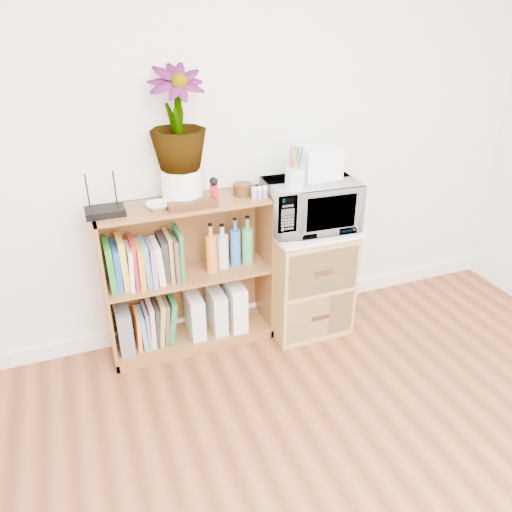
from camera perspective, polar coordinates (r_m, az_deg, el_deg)
skirting_board at (r=3.44m, az=-2.13°, el=-6.44°), size 4.00×0.02×0.10m
bookshelf at (r=3.03m, az=-7.68°, el=-2.38°), size 1.00×0.30×0.95m
wicker_unit at (r=3.25m, az=5.71°, el=-2.58°), size 0.50×0.45×0.70m
microwave at (r=3.02m, az=6.24°, el=5.87°), size 0.55×0.39×0.29m
pen_cup at (r=2.82m, az=4.45°, el=8.84°), size 0.11×0.11×0.12m
small_appliance at (r=3.01m, az=7.19°, el=10.59°), size 0.23×0.19×0.18m
router at (r=2.75m, az=-16.87°, el=4.89°), size 0.20×0.14×0.04m
white_bowl at (r=2.77m, az=-11.13°, el=5.67°), size 0.13×0.13×0.03m
plant_pot at (r=2.81m, az=-8.46°, el=7.96°), size 0.22×0.22×0.19m
potted_plant at (r=2.71m, az=-9.00°, el=15.19°), size 0.30×0.30×0.53m
trinket_box at (r=2.73m, az=-7.22°, el=5.82°), size 0.27×0.07×0.04m
kokeshi_doll at (r=2.81m, az=-4.81°, el=7.14°), size 0.04×0.04×0.10m
wooden_bowl at (r=2.91m, az=-1.54°, el=7.65°), size 0.11×0.11×0.07m
paint_jars at (r=2.85m, az=0.40°, el=7.10°), size 0.11×0.04×0.06m
file_box at (r=3.12m, az=-14.86°, el=-7.92°), size 0.08×0.22×0.28m
magazine_holder_left at (r=3.16m, az=-7.03°, el=-6.62°), size 0.09×0.22×0.28m
magazine_holder_mid at (r=3.19m, az=-4.52°, el=-6.15°), size 0.09×0.22×0.27m
magazine_holder_right at (r=3.21m, az=-2.45°, el=-5.49°), size 0.10×0.25×0.31m
cookbooks at (r=2.92m, az=-12.69°, el=-0.55°), size 0.42×0.20×0.31m
liquor_bottles at (r=3.01m, az=-3.07°, el=1.30°), size 0.31×0.07×0.30m
lower_books at (r=3.14m, az=-11.45°, el=-7.44°), size 0.26×0.19×0.28m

